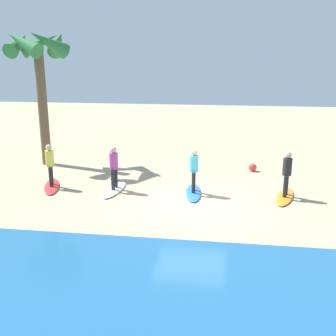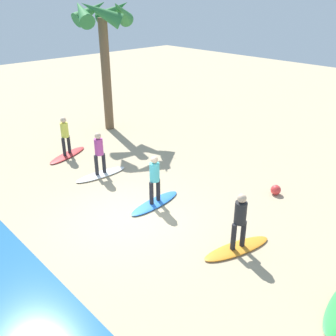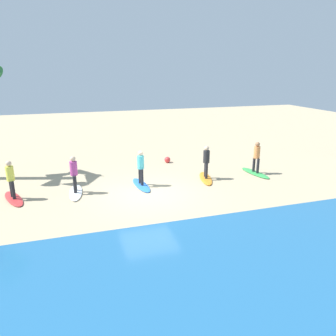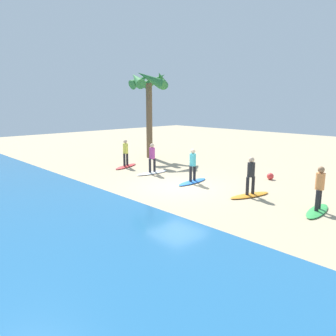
# 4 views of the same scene
# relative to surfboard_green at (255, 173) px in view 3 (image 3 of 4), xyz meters

# --- Properties ---
(ground_plane) EXTENTS (60.00, 60.00, 0.00)m
(ground_plane) POSITION_rel_surfboard_green_xyz_m (6.19, 1.15, -0.04)
(ground_plane) COLOR tan
(surfboard_green) EXTENTS (0.85, 2.16, 0.09)m
(surfboard_green) POSITION_rel_surfboard_green_xyz_m (0.00, 0.00, 0.00)
(surfboard_green) COLOR green
(surfboard_green) RESTS_ON ground
(surfer_green) EXTENTS (0.32, 0.46, 1.64)m
(surfer_green) POSITION_rel_surfboard_green_xyz_m (0.00, 0.00, 0.99)
(surfer_green) COLOR #232328
(surfer_green) RESTS_ON surfboard_green
(surfboard_orange) EXTENTS (1.09, 2.17, 0.09)m
(surfboard_orange) POSITION_rel_surfboard_green_xyz_m (2.88, 0.02, 0.00)
(surfboard_orange) COLOR orange
(surfboard_orange) RESTS_ON ground
(surfer_orange) EXTENTS (0.32, 0.45, 1.64)m
(surfer_orange) POSITION_rel_surfboard_green_xyz_m (2.88, 0.02, 0.99)
(surfer_orange) COLOR #232328
(surfer_orange) RESTS_ON surfboard_orange
(surfboard_blue) EXTENTS (0.74, 2.14, 0.09)m
(surfboard_blue) POSITION_rel_surfboard_green_xyz_m (6.23, 0.02, 0.00)
(surfboard_blue) COLOR blue
(surfboard_blue) RESTS_ON ground
(surfer_blue) EXTENTS (0.32, 0.46, 1.64)m
(surfer_blue) POSITION_rel_surfboard_green_xyz_m (6.23, 0.02, 0.99)
(surfer_blue) COLOR #232328
(surfer_blue) RESTS_ON surfboard_blue
(surfboard_white) EXTENTS (0.71, 2.13, 0.09)m
(surfboard_white) POSITION_rel_surfboard_green_xyz_m (9.26, 0.09, 0.00)
(surfboard_white) COLOR white
(surfboard_white) RESTS_ON ground
(surfer_white) EXTENTS (0.32, 0.46, 1.64)m
(surfer_white) POSITION_rel_surfboard_green_xyz_m (9.26, 0.09, 0.99)
(surfer_white) COLOR #232328
(surfer_white) RESTS_ON surfboard_white
(surfboard_red) EXTENTS (1.25, 2.16, 0.09)m
(surfboard_red) POSITION_rel_surfboard_green_xyz_m (11.82, 0.06, 0.00)
(surfboard_red) COLOR red
(surfboard_red) RESTS_ON ground
(surfer_red) EXTENTS (0.32, 0.44, 1.64)m
(surfer_red) POSITION_rel_surfboard_green_xyz_m (11.82, 0.06, 0.99)
(surfer_red) COLOR #232328
(surfer_red) RESTS_ON surfboard_red
(beach_ball) EXTENTS (0.35, 0.35, 0.35)m
(beach_ball) POSITION_rel_surfboard_green_xyz_m (3.85, -3.45, 0.13)
(beach_ball) COLOR #E53838
(beach_ball) RESTS_ON ground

